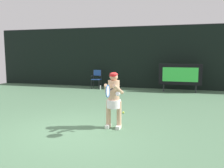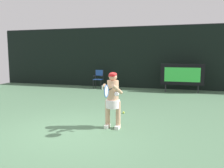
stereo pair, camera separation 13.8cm
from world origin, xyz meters
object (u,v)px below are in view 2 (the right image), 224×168
at_px(water_bottle, 102,87).
at_px(tennis_ball_loose, 124,113).
at_px(tennis_player, 113,97).
at_px(scoreboard, 182,75).
at_px(umpire_chair, 99,78).
at_px(tennis_racket, 107,91).

bearing_deg(water_bottle, tennis_ball_loose, -63.57).
bearing_deg(tennis_player, tennis_ball_loose, 93.03).
distance_m(scoreboard, tennis_player, 7.01).
relative_size(tennis_player, tennis_ball_loose, 22.46).
bearing_deg(umpire_chair, tennis_ball_loose, -62.25).
distance_m(water_bottle, tennis_ball_loose, 5.53).
distance_m(water_bottle, tennis_racket, 7.67).
relative_size(scoreboard, tennis_racket, 3.65).
bearing_deg(scoreboard, tennis_player, -104.99).
bearing_deg(scoreboard, umpire_chair, 177.21).
bearing_deg(umpire_chair, tennis_player, -67.29).
xyz_separation_m(tennis_player, tennis_ball_loose, (-0.08, 1.59, -0.81)).
xyz_separation_m(umpire_chair, tennis_ball_loose, (2.85, -5.41, -0.58)).
bearing_deg(umpire_chair, scoreboard, -2.79).
height_order(tennis_player, tennis_racket, tennis_player).
bearing_deg(water_bottle, umpire_chair, 129.81).
distance_m(scoreboard, tennis_ball_loose, 5.60).
bearing_deg(tennis_ball_loose, tennis_player, -86.97).
distance_m(umpire_chair, water_bottle, 0.78).
xyz_separation_m(scoreboard, umpire_chair, (-4.75, 0.23, -0.33)).
distance_m(scoreboard, tennis_racket, 7.61).
height_order(scoreboard, water_bottle, scoreboard).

